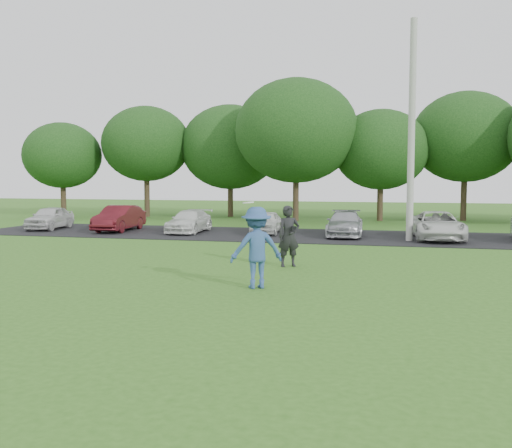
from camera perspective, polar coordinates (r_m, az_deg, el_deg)
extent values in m
plane|color=#33641C|center=(13.67, -3.57, -6.61)|extent=(100.00, 100.00, 0.00)
cube|color=black|center=(26.23, 5.02, -1.15)|extent=(32.00, 6.50, 0.03)
cylinder|color=#B0B0AA|center=(24.61, 15.29, 8.92)|extent=(0.28, 0.28, 9.12)
imported|color=#32548E|center=(13.76, 0.04, -2.37)|extent=(1.47, 1.22, 1.97)
cylinder|color=white|center=(13.66, -0.79, 2.17)|extent=(0.27, 0.27, 0.06)
imported|color=black|center=(17.10, 3.30, -1.22)|extent=(0.80, 0.70, 1.84)
cube|color=black|center=(16.86, 3.79, -0.39)|extent=(0.17, 0.15, 0.10)
imported|color=silver|center=(31.03, -19.93, 0.61)|extent=(1.83, 3.59, 1.17)
imported|color=#57131A|center=(28.99, -13.51, 0.57)|extent=(1.54, 3.87, 1.25)
imported|color=silver|center=(27.60, -6.69, 0.26)|extent=(1.56, 3.68, 1.06)
imported|color=silver|center=(26.84, 1.03, 0.18)|extent=(1.50, 3.21, 1.07)
imported|color=#A6A8AD|center=(26.04, 8.88, 0.05)|extent=(1.78, 3.95, 1.12)
imported|color=silver|center=(25.53, 17.65, -0.13)|extent=(2.33, 4.44, 1.19)
cylinder|color=#38281C|center=(40.88, -18.69, 2.24)|extent=(0.36, 0.36, 2.20)
ellipsoid|color=#214C19|center=(40.87, -18.80, 6.51)|extent=(5.20, 5.20, 4.42)
cylinder|color=#38281C|center=(39.45, -10.84, 2.69)|extent=(0.36, 0.36, 2.70)
ellipsoid|color=#214C19|center=(39.49, -10.93, 7.88)|extent=(5.94, 5.94, 5.05)
cylinder|color=#38281C|center=(38.82, -2.57, 2.37)|extent=(0.36, 0.36, 2.20)
ellipsoid|color=#214C19|center=(38.84, -2.59, 7.69)|extent=(6.68, 6.68, 5.68)
cylinder|color=#38281C|center=(34.93, 4.00, 2.51)|extent=(0.36, 0.36, 2.70)
ellipsoid|color=#214C19|center=(35.02, 4.04, 9.28)|extent=(7.42, 7.42, 6.31)
cylinder|color=#38281C|center=(35.83, 12.30, 2.07)|extent=(0.36, 0.36, 2.20)
ellipsoid|color=#214C19|center=(35.83, 12.39, 7.28)|extent=(5.76, 5.76, 4.90)
cylinder|color=#38281C|center=(37.41, 20.05, 2.38)|extent=(0.36, 0.36, 2.70)
ellipsoid|color=#214C19|center=(37.47, 20.22, 8.18)|extent=(6.50, 6.50, 5.53)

